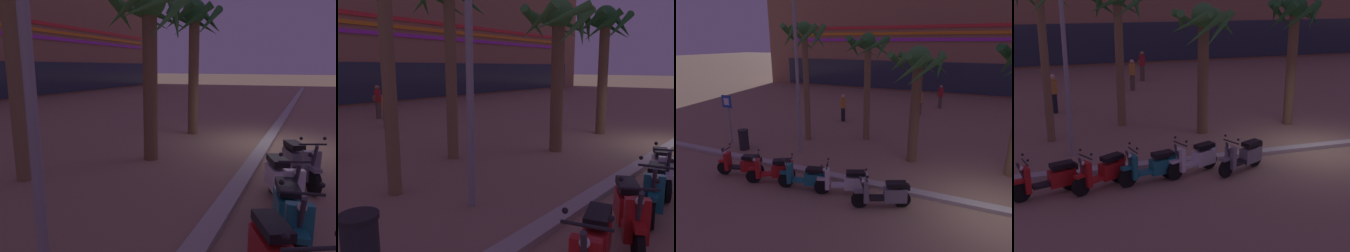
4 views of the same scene
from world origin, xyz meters
The scene contains 15 objects.
ground_plane centered at (0.00, 0.00, 0.00)m, with size 200.00×200.00×0.00m, color #93755B.
curb_strip centered at (0.00, 0.21, 0.06)m, with size 60.00×0.36×0.12m, color #ADA89E.
scooter_red_mid_front centered at (-8.66, -1.00, 0.44)m, with size 1.76×0.79×1.17m.
scooter_red_mid_rear centered at (-7.30, -0.94, 0.45)m, with size 1.56×0.97×1.17m.
scooter_teal_gap_after_mid centered at (-5.96, -0.94, 0.44)m, with size 1.76×0.72×1.17m.
scooter_white_mid_centre centered at (-4.62, -0.69, 0.45)m, with size 1.71×0.89×1.17m.
scooter_grey_far_back centered at (-3.22, -0.92, 0.45)m, with size 1.68×0.93×1.17m.
palm_tree_far_corner centered at (-8.61, 3.54, 4.41)m, with size 2.25×2.28×5.75m.
palm_tree_near_sign centered at (-3.19, 2.92, 3.51)m, with size 2.54×2.52×4.71m.
palm_tree_mid_walkway centered at (0.46, 3.09, 3.71)m, with size 2.31×2.31×5.00m.
palm_tree_by_mall_entrance centered at (-5.90, 4.78, 4.00)m, with size 2.35×2.40×5.26m.
pedestrian_strolling_near_curb centered at (-3.20, 13.72, 0.93)m, with size 0.46×0.34×1.75m.
pedestrian_by_palm_tree centered at (-4.27, 11.15, 0.87)m, with size 0.34×0.34×1.66m.
pedestrian_window_shopping centered at (-8.38, 7.47, 0.91)m, with size 0.36×0.46×1.70m.
street_lamp centered at (-7.99, 1.85, 4.09)m, with size 0.36×0.36×6.71m.
Camera 4 is at (-8.48, -12.12, 5.01)m, focal length 47.76 mm.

